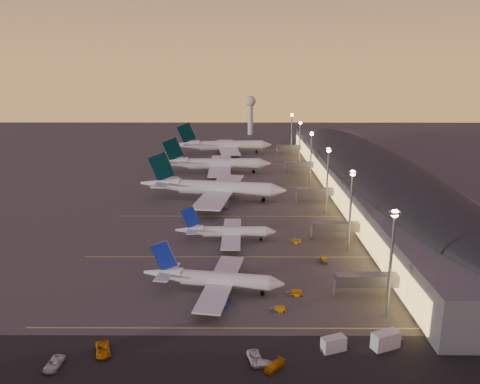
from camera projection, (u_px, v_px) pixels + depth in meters
name	position (u px, v px, depth m)	size (l,w,h in m)	color
ground	(233.00, 251.00, 146.61)	(700.00, 700.00, 0.00)	#464341
airliner_narrow_south	(213.00, 279.00, 119.19)	(36.80, 33.23, 13.16)	silver
airliner_narrow_north	(226.00, 232.00, 154.41)	(33.34, 29.66, 11.95)	silver
airliner_wide_near	(212.00, 188.00, 201.52)	(64.19, 59.13, 20.57)	silver
airliner_wide_mid	(214.00, 164.00, 251.99)	(62.00, 56.30, 19.88)	silver
airliner_wide_far	(222.00, 146.00, 308.11)	(66.39, 60.78, 21.23)	silver
terminal_building	(371.00, 173.00, 214.10)	(56.35, 255.00, 17.46)	#4B4C51
light_masts	(318.00, 157.00, 204.71)	(2.20, 217.20, 25.90)	slate
radar_tower	(250.00, 109.00, 392.02)	(9.00, 9.00, 32.50)	silver
service_lane	(228.00, 358.00, 92.52)	(260.00, 16.00, 0.01)	black
lane_markings	(235.00, 212.00, 185.24)	(90.00, 180.36, 0.00)	#D8C659
baggage_tug_a	(278.00, 309.00, 110.26)	(3.66, 1.66, 1.09)	#C27707
baggage_tug_b	(295.00, 293.00, 117.92)	(4.14, 1.97, 1.21)	#C27707
baggage_tug_c	(295.00, 241.00, 153.04)	(4.31, 2.70, 1.20)	#C27707
catering_truck_a	(335.00, 344.00, 94.69)	(5.83, 3.87, 3.06)	silver
catering_truck_b	(387.00, 340.00, 95.61)	(6.79, 4.69, 3.57)	silver
baggage_tug_d	(324.00, 260.00, 138.02)	(1.90, 4.07, 1.20)	#C27707
service_van_a	(54.00, 364.00, 89.51)	(2.52, 5.47, 1.52)	silver
service_van_b	(103.00, 349.00, 94.00)	(2.74, 5.95, 1.65)	#C27707
service_van_c	(255.00, 358.00, 91.27)	(2.55, 5.53, 1.54)	silver
service_van_d	(274.00, 366.00, 88.92)	(1.96, 4.82, 1.40)	#C27707
service_van_e	(267.00, 364.00, 89.62)	(1.86, 4.59, 1.33)	silver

